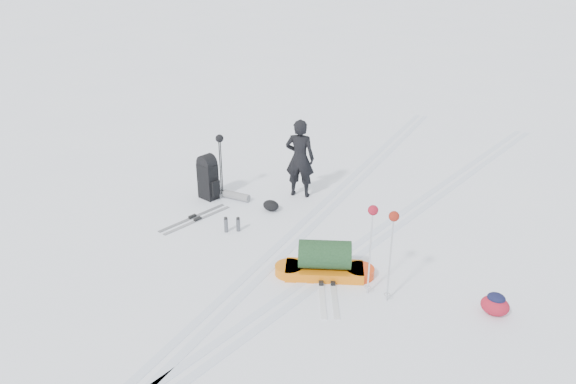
# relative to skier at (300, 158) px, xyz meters

# --- Properties ---
(ground) EXTENTS (200.00, 200.00, 0.00)m
(ground) POSITION_rel_skier_xyz_m (0.89, -1.91, -0.85)
(ground) COLOR white
(ground) RESTS_ON ground
(ski_tracks) EXTENTS (3.38, 17.97, 0.01)m
(ski_tracks) POSITION_rel_skier_xyz_m (1.50, -1.04, -0.84)
(ski_tracks) COLOR silver
(ski_tracks) RESTS_ON ground
(skier) EXTENTS (0.71, 0.57, 1.70)m
(skier) POSITION_rel_skier_xyz_m (0.00, 0.00, 0.00)
(skier) COLOR black
(skier) RESTS_ON ground
(pulk_sled) EXTENTS (1.66, 1.17, 0.63)m
(pulk_sled) POSITION_rel_skier_xyz_m (1.94, -2.50, -0.61)
(pulk_sled) COLOR orange
(pulk_sled) RESTS_ON ground
(expedition_rucksack) EXTENTS (1.07, 0.52, 0.98)m
(expedition_rucksack) POSITION_rel_skier_xyz_m (-1.50, -1.11, -0.40)
(expedition_rucksack) COLOR black
(expedition_rucksack) RESTS_ON ground
(ski_poles_black) EXTENTS (0.19, 0.17, 1.37)m
(ski_poles_black) POSITION_rel_skier_xyz_m (-1.43, -0.86, 0.27)
(ski_poles_black) COLOR black
(ski_poles_black) RESTS_ON ground
(ski_poles_silver) EXTENTS (0.49, 0.18, 1.53)m
(ski_poles_silver) POSITION_rel_skier_xyz_m (2.93, -2.61, 0.43)
(ski_poles_silver) COLOR silver
(ski_poles_silver) RESTS_ON ground
(touring_skis_grey) EXTENTS (0.54, 1.62, 0.06)m
(touring_skis_grey) POSITION_rel_skier_xyz_m (-1.18, -2.06, -0.84)
(touring_skis_grey) COLOR #9A9BA2
(touring_skis_grey) RESTS_ON ground
(touring_skis_white) EXTENTS (1.22, 1.76, 0.07)m
(touring_skis_white) POSITION_rel_skier_xyz_m (2.09, -2.70, -0.83)
(touring_skis_white) COLOR silver
(touring_skis_white) RESTS_ON ground
(rope_coil) EXTENTS (0.54, 0.54, 0.05)m
(rope_coil) POSITION_rel_skier_xyz_m (1.78, -2.48, -0.82)
(rope_coil) COLOR #4F98C0
(rope_coil) RESTS_ON ground
(small_daypack) EXTENTS (0.50, 0.44, 0.36)m
(small_daypack) POSITION_rel_skier_xyz_m (4.57, -2.11, -0.68)
(small_daypack) COLOR maroon
(small_daypack) RESTS_ON ground
(thermos_pair) EXTENTS (0.25, 0.23, 0.30)m
(thermos_pair) POSITION_rel_skier_xyz_m (-0.26, -2.08, -0.71)
(thermos_pair) COLOR #56585D
(thermos_pair) RESTS_ON ground
(stuff_sack) EXTENTS (0.39, 0.32, 0.22)m
(stuff_sack) POSITION_rel_skier_xyz_m (-0.12, -0.94, -0.74)
(stuff_sack) COLOR black
(stuff_sack) RESTS_ON ground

